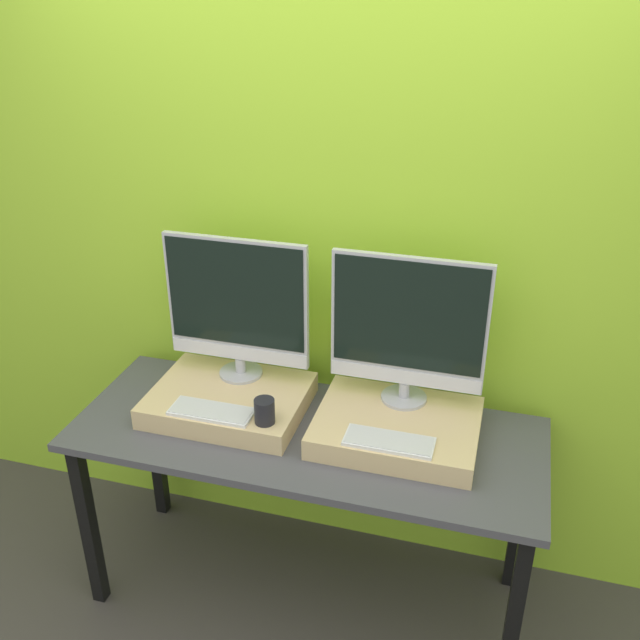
# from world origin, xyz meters

# --- Properties ---
(wall_back) EXTENTS (8.00, 0.04, 2.60)m
(wall_back) POSITION_xyz_m (0.00, 0.73, 1.30)
(wall_back) COLOR #9ED12D
(wall_back) RESTS_ON ground_plane
(workbench) EXTENTS (1.70, 0.66, 0.79)m
(workbench) POSITION_xyz_m (0.00, 0.33, 0.70)
(workbench) COLOR #47474C
(workbench) RESTS_ON ground_plane
(wooden_riser_left) EXTENTS (0.57, 0.44, 0.08)m
(wooden_riser_left) POSITION_xyz_m (-0.32, 0.39, 0.83)
(wooden_riser_left) COLOR #D6B77F
(wooden_riser_left) RESTS_ON workbench
(monitor_left) EXTENTS (0.55, 0.17, 0.56)m
(monitor_left) POSITION_xyz_m (-0.32, 0.51, 1.17)
(monitor_left) COLOR #B2B2B7
(monitor_left) RESTS_ON wooden_riser_left
(keyboard_left) EXTENTS (0.30, 0.12, 0.01)m
(keyboard_left) POSITION_xyz_m (-0.32, 0.23, 0.88)
(keyboard_left) COLOR silver
(keyboard_left) RESTS_ON wooden_riser_left
(mug) EXTENTS (0.07, 0.07, 0.09)m
(mug) POSITION_xyz_m (-0.12, 0.23, 0.92)
(mug) COLOR black
(mug) RESTS_ON wooden_riser_left
(wooden_riser_right) EXTENTS (0.57, 0.44, 0.08)m
(wooden_riser_right) POSITION_xyz_m (0.32, 0.39, 0.83)
(wooden_riser_right) COLOR #D6B77F
(wooden_riser_right) RESTS_ON workbench
(monitor_right) EXTENTS (0.55, 0.17, 0.56)m
(monitor_right) POSITION_xyz_m (0.32, 0.51, 1.17)
(monitor_right) COLOR #B2B2B7
(monitor_right) RESTS_ON wooden_riser_right
(keyboard_right) EXTENTS (0.30, 0.12, 0.01)m
(keyboard_right) POSITION_xyz_m (0.32, 0.23, 0.88)
(keyboard_right) COLOR silver
(keyboard_right) RESTS_ON wooden_riser_right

